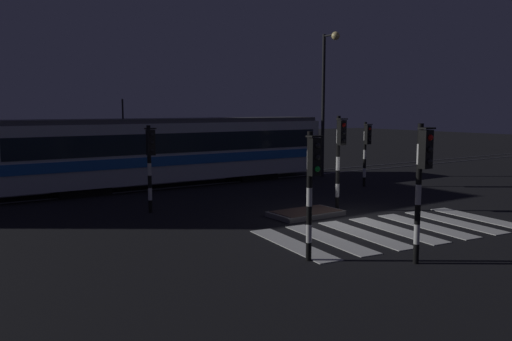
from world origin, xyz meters
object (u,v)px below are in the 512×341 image
at_px(traffic_light_kerb_mid_left, 422,172).
at_px(traffic_light_corner_far_right, 366,144).
at_px(tram, 173,150).
at_px(traffic_light_median_centre, 340,149).
at_px(traffic_light_corner_far_left, 150,156).
at_px(street_lamp_trackside_right, 326,88).
at_px(traffic_light_corner_near_left, 312,177).

relative_size(traffic_light_kerb_mid_left, traffic_light_corner_far_right, 1.09).
height_order(traffic_light_corner_far_right, tram, tram).
bearing_deg(traffic_light_median_centre, traffic_light_corner_far_right, 35.58).
xyz_separation_m(traffic_light_corner_far_left, street_lamp_trackside_right, (11.82, 4.08, 2.78)).
height_order(traffic_light_corner_far_left, tram, tram).
xyz_separation_m(street_lamp_trackside_right, tram, (-8.32, 1.60, -3.09)).
xyz_separation_m(traffic_light_kerb_mid_left, traffic_light_corner_far_right, (8.07, 9.63, -0.19)).
bearing_deg(traffic_light_corner_near_left, tram, 79.16).
height_order(traffic_light_kerb_mid_left, street_lamp_trackside_right, street_lamp_trackside_right).
bearing_deg(traffic_light_corner_far_right, traffic_light_median_centre, -144.42).
bearing_deg(traffic_light_kerb_mid_left, traffic_light_corner_near_left, 140.79).
bearing_deg(traffic_light_corner_far_right, tram, 143.85).
bearing_deg(street_lamp_trackside_right, tram, 169.09).
bearing_deg(traffic_light_corner_far_right, street_lamp_trackside_right, 77.82).
bearing_deg(traffic_light_kerb_mid_left, street_lamp_trackside_right, 56.59).
height_order(traffic_light_corner_near_left, street_lamp_trackside_right, street_lamp_trackside_right).
height_order(street_lamp_trackside_right, tram, street_lamp_trackside_right).
bearing_deg(street_lamp_trackside_right, traffic_light_kerb_mid_left, -123.41).
xyz_separation_m(traffic_light_corner_near_left, traffic_light_median_centre, (4.93, 4.33, 0.19)).
relative_size(traffic_light_median_centre, traffic_light_corner_far_right, 1.12).
relative_size(traffic_light_corner_far_left, traffic_light_median_centre, 0.91).
xyz_separation_m(traffic_light_corner_far_left, tram, (3.50, 5.69, -0.32)).
bearing_deg(traffic_light_median_centre, street_lamp_trackside_right, 51.63).
bearing_deg(traffic_light_corner_far_left, traffic_light_corner_far_right, 1.15).
xyz_separation_m(traffic_light_corner_far_right, tram, (-7.48, 5.47, -0.29)).
distance_m(traffic_light_corner_far_left, traffic_light_kerb_mid_left, 9.85).
relative_size(traffic_light_median_centre, street_lamp_trackside_right, 0.45).
height_order(traffic_light_kerb_mid_left, tram, tram).
bearing_deg(traffic_light_kerb_mid_left, traffic_light_median_centre, 63.79).
distance_m(traffic_light_kerb_mid_left, traffic_light_corner_far_right, 12.56).
distance_m(traffic_light_corner_near_left, street_lamp_trackside_right, 16.34).
xyz_separation_m(traffic_light_corner_far_left, traffic_light_kerb_mid_left, (2.92, -9.41, 0.16)).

